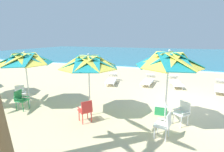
# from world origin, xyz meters

# --- Properties ---
(ground_plane) EXTENTS (80.00, 80.00, 0.00)m
(ground_plane) POSITION_xyz_m (0.00, 0.00, 0.00)
(ground_plane) COLOR beige
(sea) EXTENTS (80.00, 36.00, 0.10)m
(sea) POSITION_xyz_m (0.00, 27.45, 0.05)
(sea) COLOR teal
(sea) RESTS_ON ground
(surf_foam) EXTENTS (80.00, 0.70, 0.01)m
(surf_foam) POSITION_xyz_m (0.00, 9.15, 0.01)
(surf_foam) COLOR white
(surf_foam) RESTS_ON ground
(beach_umbrella_0) EXTENTS (2.24, 2.24, 2.74)m
(beach_umbrella_0) POSITION_xyz_m (-0.88, -2.85, 2.38)
(beach_umbrella_0) COLOR silver
(beach_umbrella_0) RESTS_ON ground
(plastic_chair_0) EXTENTS (0.55, 0.52, 0.87)m
(plastic_chair_0) POSITION_xyz_m (-0.85, -3.69, 0.50)
(plastic_chair_0) COLOR white
(plastic_chair_0) RESTS_ON ground
(plastic_chair_1) EXTENTS (0.63, 0.63, 0.87)m
(plastic_chair_1) POSITION_xyz_m (-0.30, -2.51, 0.50)
(plastic_chair_1) COLOR white
(plastic_chair_1) RESTS_ON ground
(beach_umbrella_1) EXTENTS (2.33, 2.33, 2.54)m
(beach_umbrella_1) POSITION_xyz_m (-3.81, -2.96, 2.19)
(beach_umbrella_1) COLOR silver
(beach_umbrella_1) RESTS_ON ground
(plastic_chair_2) EXTENTS (0.63, 0.63, 0.87)m
(plastic_chair_2) POSITION_xyz_m (-3.68, -3.56, 0.50)
(plastic_chair_2) COLOR red
(plastic_chair_2) RESTS_ON ground
(beach_umbrella_2) EXTENTS (2.41, 2.41, 2.55)m
(beach_umbrella_2) POSITION_xyz_m (-6.92, -3.03, 2.20)
(beach_umbrella_2) COLOR silver
(beach_umbrella_2) RESTS_ON ground
(plastic_chair_3) EXTENTS (0.63, 0.61, 0.87)m
(plastic_chair_3) POSITION_xyz_m (-7.62, -2.86, 0.50)
(plastic_chair_3) COLOR white
(plastic_chair_3) RESTS_ON ground
(plastic_chair_4) EXTENTS (0.50, 0.47, 0.87)m
(plastic_chair_4) POSITION_xyz_m (-6.94, -3.48, 0.50)
(plastic_chair_4) COLOR #2D8C4C
(plastic_chair_4) RESTS_ON ground
(sun_lounger_0) EXTENTS (1.03, 2.23, 0.62)m
(sun_lounger_0) POSITION_xyz_m (1.99, 2.57, 0.28)
(sun_lounger_0) COLOR white
(sun_lounger_0) RESTS_ON ground
(sun_lounger_1) EXTENTS (1.06, 2.23, 0.62)m
(sun_lounger_1) POSITION_xyz_m (-0.54, 2.97, 0.28)
(sun_lounger_1) COLOR white
(sun_lounger_1) RESTS_ON ground
(sun_lounger_2) EXTENTS (0.75, 2.18, 0.62)m
(sun_lounger_2) POSITION_xyz_m (-2.30, 2.77, 0.28)
(sun_lounger_2) COLOR white
(sun_lounger_2) RESTS_ON ground
(sun_lounger_3) EXTENTS (1.04, 2.23, 0.62)m
(sun_lounger_3) POSITION_xyz_m (-4.76, 2.17, 0.28)
(sun_lounger_3) COLOR white
(sun_lounger_3) RESTS_ON ground
(cooler_box) EXTENTS (0.50, 0.34, 0.40)m
(cooler_box) POSITION_xyz_m (-1.08, -1.86, 0.20)
(cooler_box) COLOR #238C4C
(cooler_box) RESTS_ON ground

